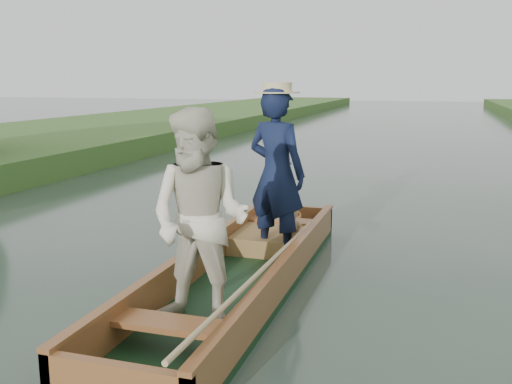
% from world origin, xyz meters
% --- Properties ---
extents(ground, '(120.00, 120.00, 0.00)m').
position_xyz_m(ground, '(0.00, 0.00, 0.00)').
color(ground, '#283D30').
rests_on(ground, ground).
extents(punt, '(1.12, 5.10, 2.14)m').
position_xyz_m(punt, '(0.05, -0.11, 0.77)').
color(punt, black).
rests_on(punt, ground).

